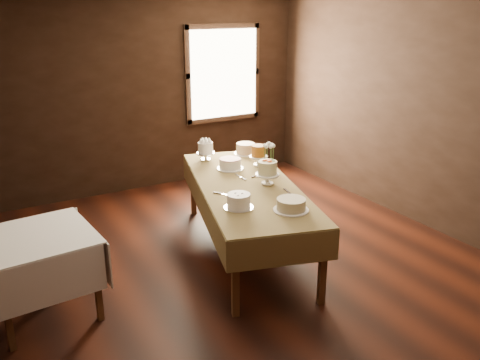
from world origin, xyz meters
name	(u,v)px	position (x,y,z in m)	size (l,w,h in m)	color
floor	(250,273)	(0.00, 0.00, 0.00)	(5.00, 6.00, 0.01)	black
wall_back	(141,94)	(0.00, 3.00, 1.40)	(5.00, 0.02, 2.80)	black
wall_right	(434,113)	(2.50, 0.00, 1.40)	(0.02, 6.00, 2.80)	black
window	(224,74)	(1.30, 2.94, 1.60)	(1.10, 0.05, 1.30)	#FFEABF
display_table	(246,189)	(0.23, 0.45, 0.73)	(1.66, 2.71, 0.79)	#4A2E1B
side_table	(38,245)	(-1.92, 0.30, 0.67)	(0.97, 0.97, 0.76)	#4A2E1B
cake_meringue	(206,152)	(0.24, 1.46, 0.89)	(0.22, 0.22, 0.24)	silver
cake_speckled	(246,149)	(0.80, 1.45, 0.85)	(0.30, 0.30, 0.14)	white
cake_lattice	(230,164)	(0.33, 1.00, 0.84)	(0.35, 0.35, 0.12)	white
cake_caramel	(258,156)	(0.69, 0.95, 0.90)	(0.22, 0.22, 0.26)	white
cake_flowers	(267,174)	(0.42, 0.35, 0.90)	(0.26, 0.26, 0.27)	white
cake_swirl	(239,202)	(-0.18, -0.08, 0.85)	(0.31, 0.31, 0.14)	silver
cake_cream	(291,205)	(0.21, -0.38, 0.84)	(0.35, 0.35, 0.12)	white
cake_server_b	(291,194)	(0.46, -0.04, 0.79)	(0.24, 0.03, 0.01)	silver
cake_server_c	(239,176)	(0.29, 0.73, 0.79)	(0.24, 0.03, 0.01)	silver
cake_server_d	(263,174)	(0.55, 0.63, 0.79)	(0.24, 0.03, 0.01)	silver
cake_server_e	(228,195)	(-0.10, 0.26, 0.79)	(0.24, 0.03, 0.01)	silver
flower_vase	(269,166)	(0.67, 0.70, 0.85)	(0.12, 0.12, 0.13)	#2D2823
flower_bouquet	(269,151)	(0.67, 0.70, 1.03)	(0.14, 0.14, 0.20)	white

